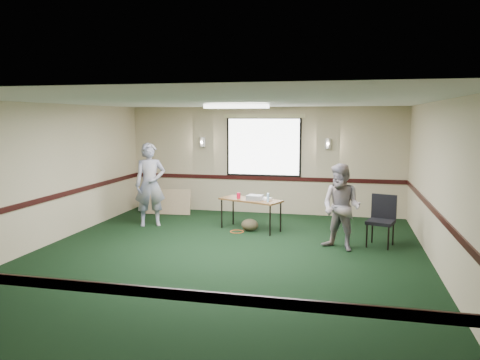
% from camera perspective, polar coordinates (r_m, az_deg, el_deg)
% --- Properties ---
extents(ground, '(8.00, 8.00, 0.00)m').
position_cam_1_polar(ground, '(8.28, -2.03, -9.42)').
color(ground, black).
rests_on(ground, ground).
extents(room_shell, '(8.00, 8.02, 8.00)m').
position_cam_1_polar(room_shell, '(10.03, 1.05, 2.76)').
color(room_shell, '#C9B191').
rests_on(room_shell, ground).
extents(folding_table, '(1.46, 1.01, 0.68)m').
position_cam_1_polar(folding_table, '(10.13, 1.31, -2.62)').
color(folding_table, brown).
rests_on(folding_table, ground).
extents(projector, '(0.35, 0.31, 0.11)m').
position_cam_1_polar(projector, '(9.99, 1.83, -2.16)').
color(projector, '#95969D').
rests_on(projector, folding_table).
extents(game_console, '(0.27, 0.26, 0.05)m').
position_cam_1_polar(game_console, '(10.01, 3.17, -2.31)').
color(game_console, white).
rests_on(game_console, folding_table).
extents(red_cup, '(0.08, 0.08, 0.13)m').
position_cam_1_polar(red_cup, '(10.19, -0.18, -1.92)').
color(red_cup, red).
rests_on(red_cup, folding_table).
extents(water_bottle, '(0.06, 0.06, 0.19)m').
position_cam_1_polar(water_bottle, '(9.75, 3.44, -2.17)').
color(water_bottle, '#92C2EF').
rests_on(water_bottle, folding_table).
extents(duffel_bag, '(0.41, 0.34, 0.26)m').
position_cam_1_polar(duffel_bag, '(10.13, 1.20, -5.49)').
color(duffel_bag, '#463D28').
rests_on(duffel_bag, ground).
extents(cable_coil, '(0.36, 0.36, 0.01)m').
position_cam_1_polar(cable_coil, '(10.06, -0.38, -6.31)').
color(cable_coil, '#DF531B').
rests_on(cable_coil, ground).
extents(folded_table, '(1.26, 0.28, 0.64)m').
position_cam_1_polar(folded_table, '(11.99, -8.97, -2.62)').
color(folded_table, '#A18263').
rests_on(folded_table, ground).
extents(conference_chair, '(0.60, 0.61, 0.97)m').
position_cam_1_polar(conference_chair, '(9.32, 16.92, -4.24)').
color(conference_chair, black).
rests_on(conference_chair, ground).
extents(person_left, '(0.81, 0.71, 1.87)m').
position_cam_1_polar(person_left, '(10.69, -10.90, -0.55)').
color(person_left, '#415090').
rests_on(person_left, ground).
extents(person_right, '(0.97, 0.90, 1.59)m').
position_cam_1_polar(person_right, '(8.77, 12.25, -3.27)').
color(person_right, '#6D7BAA').
rests_on(person_right, ground).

